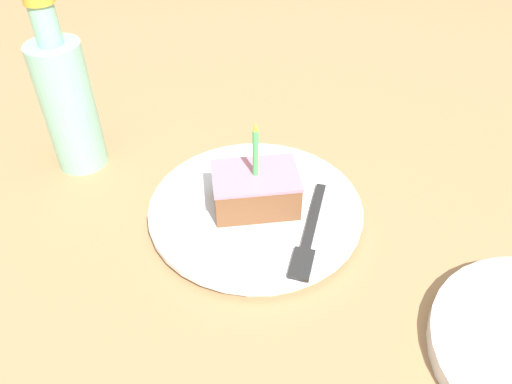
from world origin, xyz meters
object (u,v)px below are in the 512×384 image
(plate, at_px, (256,212))
(cake_slice, at_px, (256,192))
(fork, at_px, (309,235))
(bottle, at_px, (68,102))

(plate, bearing_deg, cake_slice, 5.69)
(cake_slice, bearing_deg, fork, 42.96)
(plate, relative_size, cake_slice, 2.20)
(cake_slice, xyz_separation_m, fork, (0.06, 0.06, -0.02))
(plate, distance_m, bottle, 0.29)
(fork, height_order, bottle, bottle)
(plate, distance_m, cake_slice, 0.03)
(bottle, bearing_deg, plate, 57.06)
(plate, height_order, cake_slice, cake_slice)
(cake_slice, distance_m, fork, 0.08)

